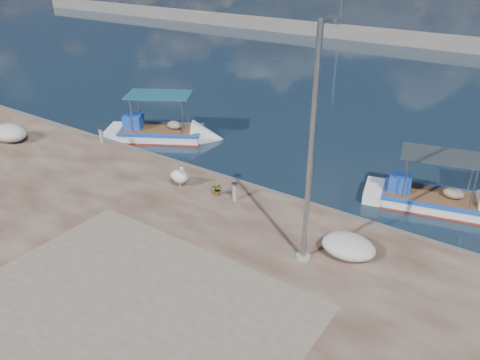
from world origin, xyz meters
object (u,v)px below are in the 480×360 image
at_px(boat_left, 161,135).
at_px(lamp_post, 311,159).
at_px(boat_right, 432,202).
at_px(pelican, 179,176).
at_px(bollard_near, 235,191).

distance_m(boat_left, lamp_post, 13.04).
xyz_separation_m(boat_left, lamp_post, (11.21, -5.63, 3.58)).
distance_m(boat_left, boat_right, 13.45).
height_order(pelican, bollard_near, pelican).
bearing_deg(pelican, bollard_near, 31.05).
bearing_deg(boat_left, pelican, -69.86).
height_order(pelican, lamp_post, lamp_post).
height_order(boat_left, lamp_post, lamp_post).
relative_size(boat_left, boat_right, 1.08).
distance_m(lamp_post, bollard_near, 5.09).
distance_m(boat_right, pelican, 9.79).
bearing_deg(bollard_near, boat_right, 37.48).
xyz_separation_m(lamp_post, bollard_near, (-3.79, 1.74, -2.92)).
height_order(boat_left, pelican, boat_left).
bearing_deg(pelican, boat_right, 53.16).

